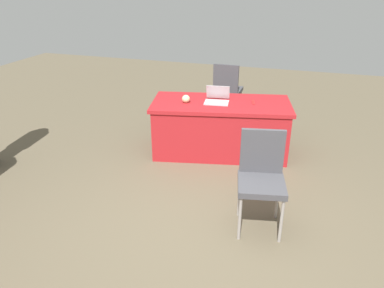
{
  "coord_description": "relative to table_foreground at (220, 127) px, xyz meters",
  "views": [
    {
      "loc": [
        -0.82,
        2.74,
        2.31
      ],
      "look_at": [
        0.09,
        -0.16,
        0.9
      ],
      "focal_mm": 34.64,
      "sensor_mm": 36.0,
      "label": 1
    }
  ],
  "objects": [
    {
      "name": "ground_plane",
      "position": [
        -0.23,
        1.9,
        -0.37
      ],
      "size": [
        14.4,
        14.4,
        0.0
      ],
      "primitive_type": "plane",
      "color": "brown"
    },
    {
      "name": "chair_near_front",
      "position": [
        -0.76,
        1.51,
        0.2
      ],
      "size": [
        0.52,
        0.52,
        0.98
      ],
      "rotation": [
        0.0,
        0.0,
        0.2
      ],
      "color": "#9E9993",
      "rests_on": "ground"
    },
    {
      "name": "laptop_silver",
      "position": [
        0.06,
        0.01,
        0.4
      ],
      "size": [
        0.35,
        0.33,
        0.21
      ],
      "rotation": [
        0.0,
        0.0,
        0.13
      ],
      "color": "silver",
      "rests_on": "table_foreground"
    },
    {
      "name": "chair_tucked_right",
      "position": [
        0.2,
        -1.29,
        0.2
      ],
      "size": [
        0.45,
        0.45,
        0.97
      ],
      "rotation": [
        0.0,
        0.0,
        3.12
      ],
      "color": "#9E9993",
      "rests_on": "ground"
    },
    {
      "name": "yarn_ball",
      "position": [
        0.45,
        0.16,
        0.42
      ],
      "size": [
        0.11,
        0.11,
        0.11
      ],
      "primitive_type": "sphere",
      "color": "beige",
      "rests_on": "table_foreground"
    },
    {
      "name": "table_foreground",
      "position": [
        0.0,
        0.0,
        0.0
      ],
      "size": [
        1.99,
        1.21,
        0.73
      ],
      "rotation": [
        0.0,
        0.0,
        0.21
      ],
      "color": "#AD1E23",
      "rests_on": "ground"
    },
    {
      "name": "scissors_red",
      "position": [
        -0.41,
        -0.13,
        0.37
      ],
      "size": [
        0.07,
        0.18,
        0.01
      ],
      "primitive_type": "cube",
      "rotation": [
        0.0,
        0.0,
        1.77
      ],
      "color": "red",
      "rests_on": "table_foreground"
    }
  ]
}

